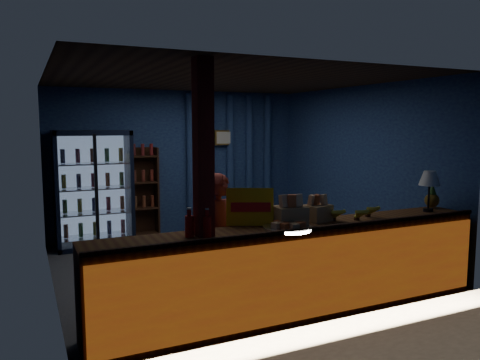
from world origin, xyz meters
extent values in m
plane|color=#515154|center=(0.00, 0.00, 0.00)|extent=(4.60, 4.60, 0.00)
plane|color=navy|center=(0.00, 2.20, 1.30)|extent=(4.60, 0.00, 4.60)
plane|color=navy|center=(0.00, -2.20, 1.30)|extent=(4.60, 0.00, 4.60)
plane|color=navy|center=(-2.30, 0.00, 1.30)|extent=(0.00, 4.40, 4.40)
plane|color=navy|center=(2.30, 0.00, 1.30)|extent=(0.00, 4.40, 4.40)
plane|color=#472D19|center=(0.00, 0.00, 2.60)|extent=(4.60, 4.60, 0.00)
cube|color=brown|center=(0.00, -1.90, 0.47)|extent=(4.40, 0.55, 0.95)
cube|color=red|center=(0.00, -2.19, 0.47)|extent=(4.35, 0.02, 0.81)
cube|color=#3D1F13|center=(0.00, -2.17, 0.97)|extent=(4.40, 0.04, 0.04)
cube|color=maroon|center=(-1.05, -1.90, 1.30)|extent=(0.16, 0.16, 2.60)
cube|color=black|center=(-1.55, 2.12, 0.95)|extent=(1.20, 0.06, 1.90)
cube|color=black|center=(-2.12, 1.85, 0.95)|extent=(0.06, 0.60, 1.90)
cube|color=black|center=(-0.98, 1.85, 0.95)|extent=(0.06, 0.60, 1.90)
cube|color=black|center=(-1.55, 1.85, 1.86)|extent=(1.20, 0.60, 0.08)
cube|color=black|center=(-1.55, 1.85, 0.04)|extent=(1.20, 0.60, 0.08)
cube|color=#99B2D8|center=(-1.55, 2.07, 0.95)|extent=(1.08, 0.02, 1.74)
cube|color=white|center=(-1.55, 1.57, 0.95)|extent=(1.12, 0.02, 1.78)
cube|color=black|center=(-1.55, 1.55, 0.95)|extent=(0.05, 0.05, 1.80)
cube|color=silver|center=(-1.55, 1.85, 0.17)|extent=(1.08, 0.48, 0.02)
cylinder|color=#A54217|center=(-2.00, 1.85, 0.30)|extent=(0.07, 0.07, 0.22)
cylinder|color=#19661D|center=(-1.77, 1.85, 0.30)|extent=(0.07, 0.07, 0.22)
cylinder|color=olive|center=(-1.55, 1.85, 0.30)|extent=(0.07, 0.07, 0.22)
cylinder|color=#171850|center=(-1.32, 1.85, 0.30)|extent=(0.07, 0.07, 0.22)
cylinder|color=maroon|center=(-1.10, 1.85, 0.30)|extent=(0.07, 0.07, 0.22)
cube|color=silver|center=(-1.55, 1.85, 0.57)|extent=(1.08, 0.48, 0.02)
cylinder|color=#19661D|center=(-2.00, 1.85, 0.70)|extent=(0.07, 0.07, 0.22)
cylinder|color=olive|center=(-1.77, 1.85, 0.70)|extent=(0.07, 0.07, 0.22)
cylinder|color=#171850|center=(-1.55, 1.85, 0.70)|extent=(0.07, 0.07, 0.22)
cylinder|color=maroon|center=(-1.32, 1.85, 0.70)|extent=(0.07, 0.07, 0.22)
cylinder|color=#A54217|center=(-1.10, 1.85, 0.70)|extent=(0.07, 0.07, 0.22)
cube|color=silver|center=(-1.55, 1.85, 0.97)|extent=(1.08, 0.48, 0.02)
cylinder|color=olive|center=(-2.00, 1.85, 1.10)|extent=(0.07, 0.07, 0.22)
cylinder|color=#171850|center=(-1.77, 1.85, 1.10)|extent=(0.07, 0.07, 0.22)
cylinder|color=maroon|center=(-1.55, 1.85, 1.10)|extent=(0.07, 0.07, 0.22)
cylinder|color=#A54217|center=(-1.32, 1.85, 1.10)|extent=(0.07, 0.07, 0.22)
cylinder|color=#19661D|center=(-1.10, 1.85, 1.10)|extent=(0.07, 0.07, 0.22)
cube|color=silver|center=(-1.55, 1.85, 1.37)|extent=(1.08, 0.48, 0.02)
cylinder|color=#171850|center=(-2.00, 1.85, 1.50)|extent=(0.07, 0.07, 0.22)
cylinder|color=maroon|center=(-1.77, 1.85, 1.50)|extent=(0.07, 0.07, 0.22)
cylinder|color=#A54217|center=(-1.55, 1.85, 1.50)|extent=(0.07, 0.07, 0.22)
cylinder|color=#19661D|center=(-1.32, 1.85, 1.50)|extent=(0.07, 0.07, 0.22)
cylinder|color=olive|center=(-1.10, 1.85, 1.50)|extent=(0.07, 0.07, 0.22)
cube|color=#3D1F13|center=(-0.70, 2.15, 0.80)|extent=(0.50, 0.02, 1.60)
cube|color=#3D1F13|center=(-0.93, 2.02, 0.80)|extent=(0.03, 0.28, 1.60)
cube|color=#3D1F13|center=(-0.46, 2.02, 0.80)|extent=(0.03, 0.28, 1.60)
cube|color=#3D1F13|center=(-0.70, 2.02, 0.10)|extent=(0.46, 0.26, 0.02)
cube|color=#3D1F13|center=(-0.70, 2.02, 0.55)|extent=(0.46, 0.26, 0.02)
cube|color=#3D1F13|center=(-0.70, 2.02, 1.00)|extent=(0.46, 0.26, 0.02)
cube|color=#3D1F13|center=(-0.70, 2.02, 1.45)|extent=(0.46, 0.26, 0.02)
cylinder|color=navy|center=(0.20, 2.14, 1.30)|extent=(0.14, 0.14, 2.50)
cylinder|color=navy|center=(0.60, 2.14, 1.30)|extent=(0.14, 0.14, 2.50)
cylinder|color=navy|center=(1.00, 2.14, 1.30)|extent=(0.14, 0.14, 2.50)
cylinder|color=navy|center=(1.40, 2.14, 1.30)|extent=(0.14, 0.14, 2.50)
cylinder|color=navy|center=(1.80, 2.14, 1.30)|extent=(0.14, 0.14, 2.50)
cube|color=gold|center=(0.85, 2.10, 1.75)|extent=(0.36, 0.03, 0.28)
cube|color=silver|center=(0.85, 2.08, 1.75)|extent=(0.30, 0.01, 0.22)
imported|color=#9C342A|center=(-0.64, -1.31, 0.73)|extent=(0.63, 0.53, 1.47)
imported|color=#5BB677|center=(1.17, 1.26, 0.27)|extent=(0.74, 0.75, 0.55)
cube|color=#3D1F13|center=(0.41, 1.49, 0.28)|extent=(0.72, 0.61, 0.56)
cylinder|color=#3D1F13|center=(0.41, 1.49, 0.61)|extent=(0.11, 0.11, 0.11)
cube|color=#E7B00C|center=(-0.46, -1.68, 1.15)|extent=(0.48, 0.29, 0.39)
cube|color=red|center=(-0.46, -1.70, 1.15)|extent=(0.39, 0.20, 0.10)
cylinder|color=red|center=(-1.19, -1.89, 1.05)|extent=(0.09, 0.09, 0.20)
cylinder|color=red|center=(-1.19, -1.89, 1.19)|extent=(0.04, 0.04, 0.08)
cylinder|color=white|center=(-1.19, -1.89, 1.22)|extent=(0.04, 0.04, 0.02)
cylinder|color=red|center=(-1.05, -1.97, 1.05)|extent=(0.09, 0.09, 0.20)
cylinder|color=red|center=(-1.05, -1.97, 1.19)|extent=(0.04, 0.04, 0.08)
cylinder|color=white|center=(-1.05, -1.97, 1.22)|extent=(0.04, 0.04, 0.02)
cube|color=tan|center=(-0.10, -1.88, 1.05)|extent=(0.34, 0.29, 0.20)
cube|color=orange|center=(-0.17, -1.87, 1.22)|extent=(0.09, 0.06, 0.13)
cube|color=#CF6826|center=(-0.10, -1.88, 1.22)|extent=(0.09, 0.06, 0.13)
cube|color=orange|center=(-0.02, -1.88, 1.22)|extent=(0.09, 0.06, 0.13)
cube|color=tan|center=(0.30, -1.78, 1.04)|extent=(0.32, 0.29, 0.18)
cube|color=orange|center=(0.24, -1.80, 1.18)|extent=(0.08, 0.06, 0.11)
cube|color=#CF6826|center=(0.30, -1.78, 1.18)|extent=(0.08, 0.06, 0.11)
cube|color=orange|center=(0.37, -1.77, 1.18)|extent=(0.08, 0.06, 0.11)
cylinder|color=silver|center=(-0.20, -2.00, 0.96)|extent=(0.50, 0.50, 0.03)
cube|color=orange|center=(-0.10, -2.00, 1.00)|extent=(0.11, 0.08, 0.05)
cube|color=#CF6826|center=(-0.13, -1.94, 1.00)|extent=(0.13, 0.13, 0.05)
cube|color=orange|center=(-0.20, -1.91, 1.00)|extent=(0.08, 0.11, 0.05)
cube|color=#CF6826|center=(-0.27, -1.94, 1.00)|extent=(0.13, 0.13, 0.05)
cube|color=orange|center=(-0.30, -2.00, 1.00)|extent=(0.11, 0.08, 0.05)
cube|color=#CF6826|center=(-0.27, -2.07, 1.00)|extent=(0.13, 0.13, 0.05)
cube|color=orange|center=(-0.20, -2.10, 1.00)|extent=(0.08, 0.11, 0.05)
cube|color=#CF6826|center=(-0.13, -2.07, 1.00)|extent=(0.13, 0.13, 0.05)
cylinder|color=black|center=(1.83, -1.88, 0.97)|extent=(0.12, 0.12, 0.04)
cylinder|color=black|center=(1.83, -1.88, 1.14)|extent=(0.02, 0.02, 0.35)
cone|color=white|center=(1.83, -1.88, 1.36)|extent=(0.25, 0.25, 0.17)
sphere|color=brown|center=(2.05, -1.73, 1.05)|extent=(0.18, 0.18, 0.18)
cone|color=#28531C|center=(2.05, -1.73, 1.20)|extent=(0.10, 0.10, 0.14)
camera|label=1|loc=(-2.56, -5.95, 1.99)|focal=35.00mm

